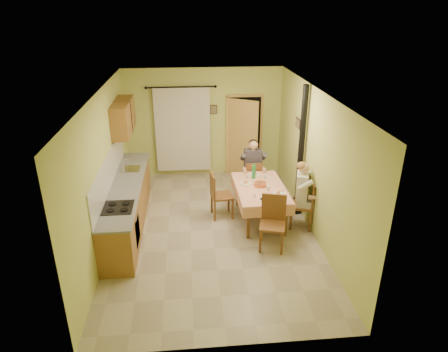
{
  "coord_description": "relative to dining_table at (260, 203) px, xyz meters",
  "views": [
    {
      "loc": [
        -0.42,
        -6.99,
        4.26
      ],
      "look_at": [
        0.25,
        0.1,
        1.15
      ],
      "focal_mm": 32.0,
      "sensor_mm": 36.0,
      "label": 1
    }
  ],
  "objects": [
    {
      "name": "curtain",
      "position": [
        -1.58,
        2.55,
        0.88
      ],
      "size": [
        1.7,
        0.07,
        2.22
      ],
      "color": "black",
      "rests_on": "ground"
    },
    {
      "name": "chair_right",
      "position": [
        0.81,
        -0.36,
        -0.09
      ],
      "size": [
        0.55,
        0.55,
        1.0
      ],
      "rotation": [
        0.0,
        0.0,
        1.28
      ],
      "color": "brown",
      "rests_on": "ground"
    },
    {
      "name": "man_far",
      "position": [
        0.01,
        1.07,
        0.5
      ],
      "size": [
        0.59,
        0.47,
        1.39
      ],
      "rotation": [
        0.0,
        0.0,
        -0.02
      ],
      "color": "#38333D",
      "rests_on": "chair_far"
    },
    {
      "name": "picture_right",
      "position": [
        0.94,
        0.85,
        1.47
      ],
      "size": [
        0.03,
        0.31,
        0.21
      ],
      "primitive_type": "cube",
      "color": "brown",
      "rests_on": "room_shell"
    },
    {
      "name": "tableware",
      "position": [
        0.04,
        -0.09,
        0.43
      ],
      "size": [
        0.84,
        1.61,
        0.33
      ],
      "color": "white",
      "rests_on": "dining_table"
    },
    {
      "name": "picture_back",
      "position": [
        -0.78,
        2.62,
        1.37
      ],
      "size": [
        0.19,
        0.03,
        0.23
      ],
      "primitive_type": "cube",
      "color": "black",
      "rests_on": "room_shell"
    },
    {
      "name": "room_shell",
      "position": [
        -1.03,
        -0.35,
        1.44
      ],
      "size": [
        4.04,
        6.04,
        2.82
      ],
      "color": "#CBD66D",
      "rests_on": "ground"
    },
    {
      "name": "chair_near",
      "position": [
        0.04,
        -1.07,
        -0.09
      ],
      "size": [
        0.56,
        0.56,
        1.02
      ],
      "rotation": [
        0.0,
        0.0,
        2.88
      ],
      "color": "brown",
      "rests_on": "ground"
    },
    {
      "name": "doorway",
      "position": [
        -0.01,
        2.51,
        0.67
      ],
      "size": [
        0.96,
        0.49,
        2.15
      ],
      "color": "black",
      "rests_on": "ground"
    },
    {
      "name": "man_right",
      "position": [
        0.79,
        -0.35,
        0.5
      ],
      "size": [
        0.56,
        0.64,
        1.39
      ],
      "rotation": [
        0.0,
        0.0,
        1.28
      ],
      "color": "beige",
      "rests_on": "chair_right"
    },
    {
      "name": "dining_table",
      "position": [
        0.0,
        0.0,
        0.0
      ],
      "size": [
        1.05,
        1.71,
        0.76
      ],
      "rotation": [
        0.0,
        0.0,
        0.02
      ],
      "color": "#E89D7A",
      "rests_on": "ground"
    },
    {
      "name": "chair_far",
      "position": [
        0.01,
        1.06,
        -0.09
      ],
      "size": [
        0.38,
        0.38,
        0.93
      ],
      "rotation": [
        0.0,
        0.0,
        -0.02
      ],
      "color": "brown",
      "rests_on": "ground"
    },
    {
      "name": "kitchen_run",
      "position": [
        -2.74,
        0.05,
        0.1
      ],
      "size": [
        0.64,
        3.64,
        1.56
      ],
      "color": "olive",
      "rests_on": "ground"
    },
    {
      "name": "stove_flue",
      "position": [
        0.87,
        0.25,
        0.64
      ],
      "size": [
        0.24,
        0.24,
        2.8
      ],
      "color": "black",
      "rests_on": "ground"
    },
    {
      "name": "upper_cabinets",
      "position": [
        -2.85,
        1.35,
        1.57
      ],
      "size": [
        0.35,
        1.4,
        0.7
      ],
      "primitive_type": "cube",
      "color": "olive",
      "rests_on": "room_shell"
    },
    {
      "name": "chair_left",
      "position": [
        -0.8,
        0.23,
        -0.09
      ],
      "size": [
        0.49,
        0.49,
        1.0
      ],
      "rotation": [
        0.0,
        0.0,
        -1.46
      ],
      "color": "brown",
      "rests_on": "ground"
    },
    {
      "name": "floor",
      "position": [
        -1.03,
        -0.35,
        -0.38
      ],
      "size": [
        4.0,
        6.0,
        0.01
      ],
      "primitive_type": "cube",
      "color": "tan",
      "rests_on": "ground"
    }
  ]
}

